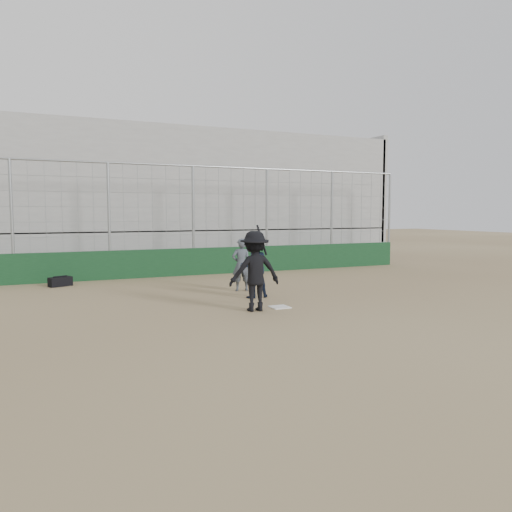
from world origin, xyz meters
name	(u,v)px	position (x,y,z in m)	size (l,w,h in m)	color
ground	(280,308)	(0.00, 0.00, 0.00)	(90.00, 90.00, 0.00)	brown
home_plate	(280,307)	(0.00, 0.00, 0.01)	(0.44, 0.44, 0.02)	white
backstop	(194,249)	(0.00, 7.00, 0.96)	(18.10, 0.25, 4.04)	#10331A
bleachers	(161,199)	(0.00, 11.95, 2.92)	(20.25, 6.70, 6.98)	gray
batter_at_plate	(255,271)	(-0.71, -0.10, 0.94)	(1.28, 0.84, 2.02)	black
catcher_crouched	(254,277)	(0.00, 1.52, 0.56)	(0.83, 0.65, 1.13)	black
umpire	(241,267)	(0.15, 2.79, 0.70)	(0.57, 0.37, 1.40)	#434A55
equipment_bag	(60,282)	(-4.68, 5.96, 0.15)	(0.75, 0.54, 0.33)	black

